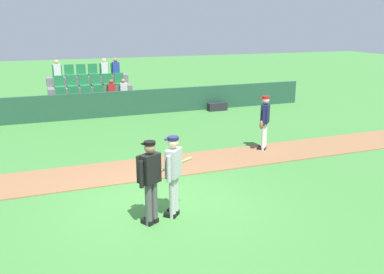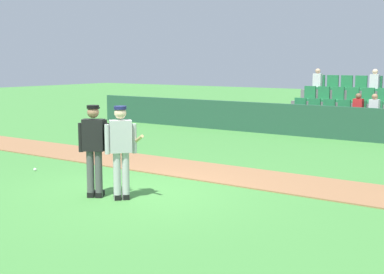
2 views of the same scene
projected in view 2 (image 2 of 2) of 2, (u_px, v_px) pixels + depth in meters
name	position (u px, v px, depth m)	size (l,w,h in m)	color
ground_plane	(137.00, 192.00, 10.80)	(80.00, 80.00, 0.00)	#42843A
infield_dirt_path	(207.00, 171.00, 12.78)	(28.00, 1.82, 0.03)	#936642
dugout_fence	(324.00, 122.00, 18.37)	(20.00, 0.16, 1.10)	#234C38
stadium_bleachers	(344.00, 115.00, 19.86)	(3.90, 2.95, 2.30)	slate
batter_grey_jersey	(121.00, 149.00, 10.11)	(0.75, 0.68, 1.76)	#B2B2B2
umpire_home_plate	(94.00, 145.00, 10.30)	(0.54, 0.45, 1.76)	#4C4C4C
baseball	(35.00, 169.00, 12.91)	(0.07, 0.07, 0.07)	white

